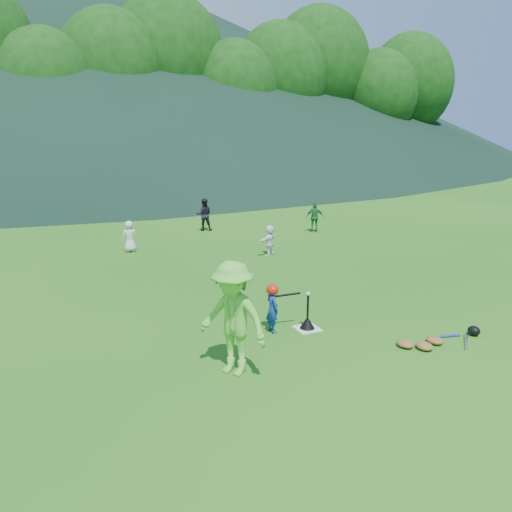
{
  "coord_description": "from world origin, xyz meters",
  "views": [
    {
      "loc": [
        -4.65,
        -7.98,
        3.88
      ],
      "look_at": [
        0.0,
        2.5,
        0.9
      ],
      "focal_mm": 35.0,
      "sensor_mm": 36.0,
      "label": 1
    }
  ],
  "objects_px": {
    "adult_coach": "(233,318)",
    "equipment_pile": "(435,340)",
    "home_plate": "(307,329)",
    "batting_tee": "(307,323)",
    "fielder_b": "(204,215)",
    "fielder_c": "(315,217)",
    "fielder_d": "(269,240)",
    "fielder_a": "(130,236)",
    "batter_child": "(272,309)"
  },
  "relations": [
    {
      "from": "adult_coach",
      "to": "equipment_pile",
      "type": "relative_size",
      "value": 1.04
    },
    {
      "from": "home_plate",
      "to": "batting_tee",
      "type": "bearing_deg",
      "value": 0.0
    },
    {
      "from": "home_plate",
      "to": "fielder_b",
      "type": "bearing_deg",
      "value": 83.31
    },
    {
      "from": "fielder_c",
      "to": "fielder_d",
      "type": "distance_m",
      "value": 3.95
    },
    {
      "from": "fielder_c",
      "to": "batting_tee",
      "type": "relative_size",
      "value": 1.67
    },
    {
      "from": "fielder_b",
      "to": "batting_tee",
      "type": "height_order",
      "value": "fielder_b"
    },
    {
      "from": "home_plate",
      "to": "batting_tee",
      "type": "relative_size",
      "value": 0.66
    },
    {
      "from": "fielder_c",
      "to": "equipment_pile",
      "type": "xyz_separation_m",
      "value": [
        -3.1,
        -9.67,
        -0.5
      ]
    },
    {
      "from": "fielder_d",
      "to": "fielder_c",
      "type": "bearing_deg",
      "value": -176.89
    },
    {
      "from": "adult_coach",
      "to": "batting_tee",
      "type": "distance_m",
      "value": 2.4
    },
    {
      "from": "fielder_a",
      "to": "batting_tee",
      "type": "height_order",
      "value": "fielder_a"
    },
    {
      "from": "adult_coach",
      "to": "batter_child",
      "type": "bearing_deg",
      "value": 98.72
    },
    {
      "from": "home_plate",
      "to": "fielder_c",
      "type": "distance_m",
      "value": 9.5
    },
    {
      "from": "batter_child",
      "to": "fielder_d",
      "type": "height_order",
      "value": "same"
    },
    {
      "from": "fielder_a",
      "to": "fielder_d",
      "type": "xyz_separation_m",
      "value": [
        3.89,
        -2.17,
        -0.03
      ]
    },
    {
      "from": "fielder_a",
      "to": "fielder_b",
      "type": "height_order",
      "value": "fielder_b"
    },
    {
      "from": "fielder_d",
      "to": "fielder_b",
      "type": "bearing_deg",
      "value": -117.17
    },
    {
      "from": "fielder_b",
      "to": "fielder_d",
      "type": "xyz_separation_m",
      "value": [
        0.66,
        -4.43,
        -0.15
      ]
    },
    {
      "from": "fielder_b",
      "to": "equipment_pile",
      "type": "xyz_separation_m",
      "value": [
        0.64,
        -11.63,
        -0.55
      ]
    },
    {
      "from": "adult_coach",
      "to": "batting_tee",
      "type": "bearing_deg",
      "value": 83.33
    },
    {
      "from": "fielder_a",
      "to": "fielder_b",
      "type": "bearing_deg",
      "value": -148.13
    },
    {
      "from": "adult_coach",
      "to": "fielder_d",
      "type": "xyz_separation_m",
      "value": [
        3.83,
        6.72,
        -0.46
      ]
    },
    {
      "from": "batter_child",
      "to": "equipment_pile",
      "type": "distance_m",
      "value": 3.07
    },
    {
      "from": "batter_child",
      "to": "batting_tee",
      "type": "xyz_separation_m",
      "value": [
        0.69,
        -0.17,
        -0.34
      ]
    },
    {
      "from": "batter_child",
      "to": "fielder_b",
      "type": "relative_size",
      "value": 0.76
    },
    {
      "from": "home_plate",
      "to": "batter_child",
      "type": "bearing_deg",
      "value": 166.35
    },
    {
      "from": "fielder_d",
      "to": "fielder_a",
      "type": "bearing_deg",
      "value": -64.83
    },
    {
      "from": "fielder_c",
      "to": "fielder_d",
      "type": "xyz_separation_m",
      "value": [
        -3.08,
        -2.47,
        -0.1
      ]
    },
    {
      "from": "fielder_b",
      "to": "batting_tee",
      "type": "relative_size",
      "value": 1.82
    },
    {
      "from": "batting_tee",
      "to": "fielder_d",
      "type": "bearing_deg",
      "value": 71.88
    },
    {
      "from": "home_plate",
      "to": "adult_coach",
      "type": "distance_m",
      "value": 2.44
    },
    {
      "from": "fielder_d",
      "to": "batter_child",
      "type": "bearing_deg",
      "value": 29.46
    },
    {
      "from": "fielder_b",
      "to": "home_plate",
      "type": "bearing_deg",
      "value": 99.17
    },
    {
      "from": "batting_tee",
      "to": "fielder_c",
      "type": "bearing_deg",
      "value": 58.75
    },
    {
      "from": "fielder_b",
      "to": "fielder_d",
      "type": "distance_m",
      "value": 4.48
    },
    {
      "from": "equipment_pile",
      "to": "batter_child",
      "type": "bearing_deg",
      "value": 145.5
    },
    {
      "from": "home_plate",
      "to": "batting_tee",
      "type": "distance_m",
      "value": 0.12
    },
    {
      "from": "batter_child",
      "to": "batting_tee",
      "type": "bearing_deg",
      "value": -105.79
    },
    {
      "from": "batter_child",
      "to": "equipment_pile",
      "type": "relative_size",
      "value": 0.52
    },
    {
      "from": "adult_coach",
      "to": "batting_tee",
      "type": "relative_size",
      "value": 2.75
    },
    {
      "from": "home_plate",
      "to": "fielder_a",
      "type": "relative_size",
      "value": 0.45
    },
    {
      "from": "batter_child",
      "to": "equipment_pile",
      "type": "bearing_deg",
      "value": -126.63
    },
    {
      "from": "fielder_b",
      "to": "batting_tee",
      "type": "bearing_deg",
      "value": 99.17
    },
    {
      "from": "batting_tee",
      "to": "equipment_pile",
      "type": "distance_m",
      "value": 2.39
    },
    {
      "from": "batting_tee",
      "to": "equipment_pile",
      "type": "relative_size",
      "value": 0.38
    },
    {
      "from": "home_plate",
      "to": "equipment_pile",
      "type": "bearing_deg",
      "value": -40.57
    },
    {
      "from": "home_plate",
      "to": "batting_tee",
      "type": "xyz_separation_m",
      "value": [
        0.0,
        0.0,
        0.12
      ]
    },
    {
      "from": "fielder_d",
      "to": "equipment_pile",
      "type": "height_order",
      "value": "fielder_d"
    },
    {
      "from": "batter_child",
      "to": "fielder_b",
      "type": "xyz_separation_m",
      "value": [
        1.87,
        9.9,
        0.15
      ]
    },
    {
      "from": "fielder_d",
      "to": "adult_coach",
      "type": "bearing_deg",
      "value": 24.63
    }
  ]
}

